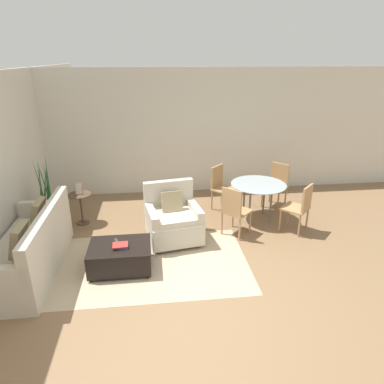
{
  "coord_description": "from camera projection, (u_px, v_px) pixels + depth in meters",
  "views": [
    {
      "loc": [
        -0.44,
        -3.69,
        2.95
      ],
      "look_at": [
        0.21,
        1.8,
        0.75
      ],
      "focal_mm": 32.0,
      "sensor_mm": 36.0,
      "label": 1
    }
  ],
  "objects": [
    {
      "name": "ground_plane",
      "position": [
        192.0,
        295.0,
        4.54
      ],
      "size": [
        20.0,
        20.0,
        0.0
      ],
      "primitive_type": "plane",
      "color": "brown"
    },
    {
      "name": "wall_back",
      "position": [
        172.0,
        133.0,
        7.56
      ],
      "size": [
        12.0,
        0.06,
        2.75
      ],
      "color": "beige",
      "rests_on": "ground_plane"
    },
    {
      "name": "area_rug",
      "position": [
        150.0,
        263.0,
        5.22
      ],
      "size": [
        2.98,
        1.86,
        0.01
      ],
      "color": "tan",
      "rests_on": "ground_plane"
    },
    {
      "name": "couch",
      "position": [
        31.0,
        251.0,
        4.95
      ],
      "size": [
        0.83,
        2.07,
        0.93
      ],
      "color": "beige",
      "rests_on": "ground_plane"
    },
    {
      "name": "armchair",
      "position": [
        173.0,
        220.0,
        5.79
      ],
      "size": [
        0.98,
        0.96,
        0.97
      ],
      "color": "beige",
      "rests_on": "ground_plane"
    },
    {
      "name": "ottoman",
      "position": [
        120.0,
        256.0,
        5.04
      ],
      "size": [
        0.89,
        0.66,
        0.39
      ],
      "color": "black",
      "rests_on": "ground_plane"
    },
    {
      "name": "book_stack",
      "position": [
        121.0,
        246.0,
        4.92
      ],
      "size": [
        0.23,
        0.19,
        0.04
      ],
      "color": "#2D478C",
      "rests_on": "ottoman"
    },
    {
      "name": "tv_remote_primary",
      "position": [
        116.0,
        240.0,
        5.1
      ],
      "size": [
        0.08,
        0.14,
        0.01
      ],
      "color": "#333338",
      "rests_on": "ottoman"
    },
    {
      "name": "potted_plant",
      "position": [
        49.0,
        210.0,
        6.37
      ],
      "size": [
        0.43,
        0.43,
        1.34
      ],
      "color": "brown",
      "rests_on": "ground_plane"
    },
    {
      "name": "side_table",
      "position": [
        81.0,
        203.0,
        6.34
      ],
      "size": [
        0.42,
        0.42,
        0.59
      ],
      "color": "#4C3828",
      "rests_on": "ground_plane"
    },
    {
      "name": "picture_frame",
      "position": [
        79.0,
        189.0,
        6.23
      ],
      "size": [
        0.14,
        0.07,
        0.22
      ],
      "color": "#8C6647",
      "rests_on": "side_table"
    },
    {
      "name": "dining_table",
      "position": [
        258.0,
        188.0,
        6.43
      ],
      "size": [
        1.03,
        1.03,
        0.72
      ],
      "color": "#99A8AD",
      "rests_on": "ground_plane"
    },
    {
      "name": "dining_chair_near_left",
      "position": [
        234.0,
        208.0,
        5.87
      ],
      "size": [
        0.59,
        0.59,
        0.9
      ],
      "color": "tan",
      "rests_on": "ground_plane"
    },
    {
      "name": "dining_chair_near_right",
      "position": [
        300.0,
        205.0,
        5.99
      ],
      "size": [
        0.59,
        0.59,
        0.9
      ],
      "color": "tan",
      "rests_on": "ground_plane"
    },
    {
      "name": "dining_chair_far_left",
      "position": [
        221.0,
        185.0,
        6.96
      ],
      "size": [
        0.59,
        0.59,
        0.9
      ],
      "color": "tan",
      "rests_on": "ground_plane"
    },
    {
      "name": "dining_chair_far_right",
      "position": [
        277.0,
        182.0,
        7.09
      ],
      "size": [
        0.59,
        0.59,
        0.9
      ],
      "color": "tan",
      "rests_on": "ground_plane"
    }
  ]
}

